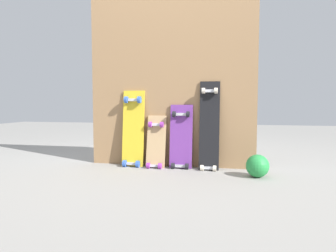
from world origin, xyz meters
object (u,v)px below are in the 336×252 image
Objects in this scene: skateboard_yellow at (133,132)px; skateboard_natural at (156,145)px; skateboard_purple at (181,140)px; skateboard_black at (209,129)px; rubber_ball at (257,166)px.

skateboard_natural is (0.23, -0.02, -0.12)m from skateboard_yellow.
skateboard_purple is at bearing 0.44° from skateboard_yellow.
skateboard_purple is 0.75× the size of skateboard_black.
skateboard_purple is at bearing 177.21° from skateboard_black.
skateboard_purple is at bearing 159.87° from rubber_ball.
skateboard_natural is 0.24m from skateboard_purple.
skateboard_black is at bearing -2.79° from skateboard_purple.
skateboard_natural is at bearing -174.87° from skateboard_purple.
rubber_ball is (0.66, -0.24, -0.16)m from skateboard_purple.
skateboard_yellow is at bearing 175.62° from skateboard_natural.
skateboard_yellow reaches higher than rubber_ball.
skateboard_black reaches higher than skateboard_yellow.
skateboard_natural is 0.51m from skateboard_black.
skateboard_yellow is 0.90× the size of skateboard_black.
skateboard_purple is 0.72m from rubber_ball.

